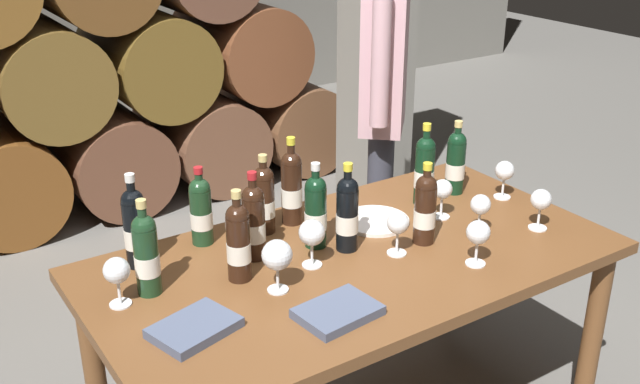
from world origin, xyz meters
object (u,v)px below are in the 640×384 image
wine_glass_4 (541,201)px  wine_bottle_7 (264,199)px  dining_table (353,280)px  serving_plate (375,221)px  wine_bottle_11 (456,162)px  wine_glass_6 (312,234)px  wine_glass_2 (480,206)px  wine_bottle_10 (135,227)px  wine_glass_5 (277,256)px  wine_glass_8 (398,225)px  tasting_notebook (194,328)px  wine_bottle_6 (254,221)px  wine_bottle_8 (238,241)px  wine_glass_1 (117,272)px  wine_bottle_4 (347,213)px  sommelier_presenting (384,86)px  leather_ledger (338,312)px  wine_bottle_0 (424,170)px  wine_bottle_1 (316,211)px  wine_glass_3 (505,172)px  wine_bottle_5 (146,254)px  wine_bottle_9 (201,210)px  wine_glass_7 (478,234)px  wine_bottle_2 (292,187)px  wine_glass_0 (442,191)px  wine_bottle_3 (425,208)px

wine_glass_4 → wine_bottle_7: bearing=148.0°
dining_table → serving_plate: (0.20, 0.16, 0.10)m
wine_bottle_11 → wine_glass_6: 0.79m
serving_plate → wine_glass_2: bearing=-47.2°
wine_bottle_10 → wine_glass_5: size_ratio=1.88×
wine_glass_8 → tasting_notebook: (-0.73, -0.05, -0.09)m
wine_bottle_6 → wine_bottle_10: (-0.33, 0.16, 0.01)m
wine_bottle_8 → wine_glass_1: size_ratio=1.94×
wine_bottle_4 → sommelier_presenting: 0.99m
wine_bottle_11 → leather_ledger: wine_bottle_11 is taller
wine_bottle_0 → leather_ledger: size_ratio=1.41×
wine_bottle_1 → wine_glass_3: bearing=-4.3°
wine_glass_6 → tasting_notebook: wine_glass_6 is taller
wine_bottle_5 → wine_bottle_8: 0.27m
wine_glass_6 → wine_bottle_9: bearing=123.5°
leather_ledger → tasting_notebook: bearing=152.1°
dining_table → wine_glass_5: size_ratio=10.33×
dining_table → wine_bottle_10: bearing=152.0°
wine_bottle_10 → wine_glass_7: (0.89, -0.58, -0.03)m
wine_bottle_11 → wine_glass_4: size_ratio=1.96×
wine_bottle_0 → wine_glass_7: bearing=-110.3°
leather_ledger → sommelier_presenting: 1.41m
tasting_notebook → wine_bottle_0: bearing=1.1°
wine_bottle_5 → wine_glass_1: wine_bottle_5 is taller
wine_glass_2 → wine_glass_6: bearing=168.2°
wine_bottle_2 → wine_bottle_9: size_ratio=1.17×
wine_glass_0 → wine_glass_4: bearing=-49.2°
wine_bottle_7 → leather_ledger: bearing=-99.0°
wine_bottle_3 → wine_bottle_9: 0.74m
wine_glass_0 → wine_glass_8: 0.33m
wine_glass_5 → wine_bottle_2: bearing=53.4°
wine_glass_6 → sommelier_presenting: (0.84, 0.73, 0.17)m
wine_bottle_6 → wine_bottle_2: bearing=33.6°
wine_bottle_4 → wine_bottle_6: (-0.28, 0.11, -0.00)m
wine_bottle_1 → wine_bottle_6: bearing=169.6°
dining_table → wine_bottle_11: 0.69m
wine_bottle_2 → wine_bottle_5: bearing=-163.6°
wine_bottle_6 → wine_bottle_11: size_ratio=1.03×
dining_table → wine_bottle_4: bearing=82.7°
wine_glass_5 → wine_glass_4: bearing=-8.1°
wine_bottle_0 → wine_bottle_1: (-0.52, -0.07, -0.01)m
wine_bottle_8 → wine_glass_4: 1.05m
wine_bottle_2 → wine_glass_0: bearing=-28.9°
wine_bottle_4 → wine_bottle_2: bearing=99.7°
wine_bottle_10 → wine_bottle_11: size_ratio=1.08×
wine_bottle_1 → wine_bottle_11: bearing=6.6°
wine_bottle_4 → wine_bottle_11: bearing=14.2°
wine_bottle_1 → wine_glass_1: bearing=180.0°
wine_bottle_0 → wine_glass_1: bearing=-176.8°
wine_bottle_6 → wine_glass_8: size_ratio=2.01×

